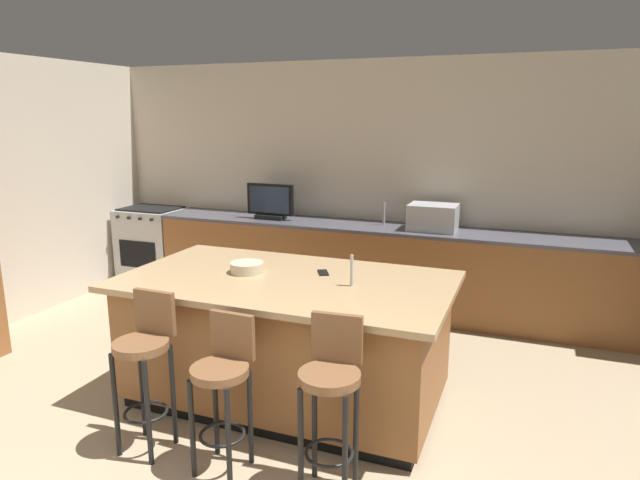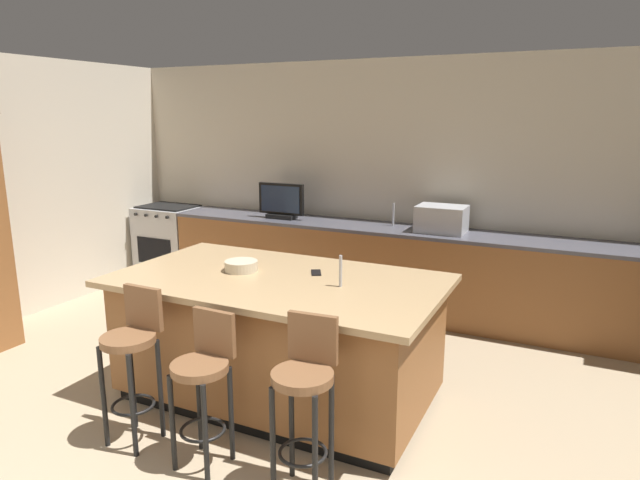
{
  "view_description": "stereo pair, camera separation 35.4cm",
  "coord_description": "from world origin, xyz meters",
  "px_view_note": "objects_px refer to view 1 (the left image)",
  "views": [
    {
      "loc": [
        1.35,
        -0.95,
        2.08
      ],
      "look_at": [
        -0.32,
        3.34,
        1.03
      ],
      "focal_mm": 31.13,
      "sensor_mm": 36.0,
      "label": 1
    },
    {
      "loc": [
        1.68,
        -0.81,
        2.08
      ],
      "look_at": [
        -0.32,
        3.34,
        1.03
      ],
      "focal_mm": 31.13,
      "sensor_mm": 36.0,
      "label": 2
    }
  ],
  "objects_px": {
    "kitchen_island": "(287,338)",
    "tv_monitor": "(270,203)",
    "range_oven": "(153,245)",
    "bar_stool_center": "(223,381)",
    "microwave": "(433,217)",
    "fruit_bowl": "(247,267)",
    "bar_stool_left": "(145,357)",
    "bar_stool_right": "(331,391)",
    "cell_phone": "(323,273)"
  },
  "relations": [
    {
      "from": "kitchen_island",
      "to": "tv_monitor",
      "type": "relative_size",
      "value": 4.26
    },
    {
      "from": "range_oven",
      "to": "bar_stool_center",
      "type": "xyz_separation_m",
      "value": [
        2.83,
        -3.01,
        0.09
      ]
    },
    {
      "from": "microwave",
      "to": "kitchen_island",
      "type": "bearing_deg",
      "value": -107.46
    },
    {
      "from": "tv_monitor",
      "to": "fruit_bowl",
      "type": "bearing_deg",
      "value": -68.3
    },
    {
      "from": "bar_stool_left",
      "to": "fruit_bowl",
      "type": "distance_m",
      "value": 1.01
    },
    {
      "from": "range_oven",
      "to": "bar_stool_center",
      "type": "distance_m",
      "value": 4.13
    },
    {
      "from": "range_oven",
      "to": "bar_stool_left",
      "type": "bearing_deg",
      "value": -52.89
    },
    {
      "from": "bar_stool_right",
      "to": "fruit_bowl",
      "type": "bearing_deg",
      "value": 133.7
    },
    {
      "from": "bar_stool_center",
      "to": "bar_stool_right",
      "type": "distance_m",
      "value": 0.67
    },
    {
      "from": "bar_stool_left",
      "to": "bar_stool_center",
      "type": "relative_size",
      "value": 1.07
    },
    {
      "from": "kitchen_island",
      "to": "range_oven",
      "type": "height_order",
      "value": "range_oven"
    },
    {
      "from": "tv_monitor",
      "to": "bar_stool_center",
      "type": "relative_size",
      "value": 0.59
    },
    {
      "from": "range_oven",
      "to": "kitchen_island",
      "type": "bearing_deg",
      "value": -36.9
    },
    {
      "from": "kitchen_island",
      "to": "bar_stool_left",
      "type": "distance_m",
      "value": 1.05
    },
    {
      "from": "bar_stool_left",
      "to": "bar_stool_center",
      "type": "distance_m",
      "value": 0.56
    },
    {
      "from": "bar_stool_center",
      "to": "bar_stool_right",
      "type": "height_order",
      "value": "bar_stool_right"
    },
    {
      "from": "kitchen_island",
      "to": "bar_stool_center",
      "type": "distance_m",
      "value": 0.89
    },
    {
      "from": "range_oven",
      "to": "cell_phone",
      "type": "bearing_deg",
      "value": -32.12
    },
    {
      "from": "range_oven",
      "to": "bar_stool_center",
      "type": "height_order",
      "value": "range_oven"
    },
    {
      "from": "fruit_bowl",
      "to": "bar_stool_center",
      "type": "bearing_deg",
      "value": -70.16
    },
    {
      "from": "fruit_bowl",
      "to": "bar_stool_left",
      "type": "bearing_deg",
      "value": -103.84
    },
    {
      "from": "tv_monitor",
      "to": "fruit_bowl",
      "type": "relative_size",
      "value": 2.24
    },
    {
      "from": "range_oven",
      "to": "bar_stool_right",
      "type": "bearing_deg",
      "value": -40.56
    },
    {
      "from": "range_oven",
      "to": "cell_phone",
      "type": "xyz_separation_m",
      "value": [
        3.03,
        -1.9,
        0.47
      ]
    },
    {
      "from": "bar_stool_left",
      "to": "fruit_bowl",
      "type": "xyz_separation_m",
      "value": [
        0.23,
        0.91,
        0.36
      ]
    },
    {
      "from": "fruit_bowl",
      "to": "cell_phone",
      "type": "height_order",
      "value": "fruit_bowl"
    },
    {
      "from": "kitchen_island",
      "to": "cell_phone",
      "type": "height_order",
      "value": "cell_phone"
    },
    {
      "from": "microwave",
      "to": "bar_stool_right",
      "type": "height_order",
      "value": "microwave"
    },
    {
      "from": "range_oven",
      "to": "bar_stool_left",
      "type": "xyz_separation_m",
      "value": [
        2.27,
        -3.0,
        0.14
      ]
    },
    {
      "from": "kitchen_island",
      "to": "tv_monitor",
      "type": "bearing_deg",
      "value": 118.87
    },
    {
      "from": "microwave",
      "to": "bar_stool_center",
      "type": "distance_m",
      "value": 3.13
    },
    {
      "from": "range_oven",
      "to": "bar_stool_right",
      "type": "xyz_separation_m",
      "value": [
        3.49,
        -2.99,
        0.14
      ]
    },
    {
      "from": "bar_stool_left",
      "to": "cell_phone",
      "type": "distance_m",
      "value": 1.38
    },
    {
      "from": "kitchen_island",
      "to": "microwave",
      "type": "relative_size",
      "value": 4.91
    },
    {
      "from": "microwave",
      "to": "bar_stool_center",
      "type": "relative_size",
      "value": 0.51
    },
    {
      "from": "bar_stool_left",
      "to": "microwave",
      "type": "bearing_deg",
      "value": 68.69
    },
    {
      "from": "tv_monitor",
      "to": "cell_phone",
      "type": "xyz_separation_m",
      "value": [
        1.34,
        -1.85,
        -0.17
      ]
    },
    {
      "from": "microwave",
      "to": "tv_monitor",
      "type": "bearing_deg",
      "value": -178.36
    },
    {
      "from": "kitchen_island",
      "to": "bar_stool_left",
      "type": "xyz_separation_m",
      "value": [
        -0.56,
        -0.88,
        0.13
      ]
    },
    {
      "from": "bar_stool_center",
      "to": "cell_phone",
      "type": "distance_m",
      "value": 1.19
    },
    {
      "from": "tv_monitor",
      "to": "bar_stool_left",
      "type": "distance_m",
      "value": 3.05
    },
    {
      "from": "cell_phone",
      "to": "bar_stool_center",
      "type": "bearing_deg",
      "value": -128.51
    },
    {
      "from": "kitchen_island",
      "to": "bar_stool_right",
      "type": "bearing_deg",
      "value": -52.5
    },
    {
      "from": "bar_stool_center",
      "to": "cell_phone",
      "type": "bearing_deg",
      "value": 81.47
    },
    {
      "from": "microwave",
      "to": "tv_monitor",
      "type": "relative_size",
      "value": 0.87
    },
    {
      "from": "range_oven",
      "to": "fruit_bowl",
      "type": "bearing_deg",
      "value": -39.93
    },
    {
      "from": "fruit_bowl",
      "to": "cell_phone",
      "type": "bearing_deg",
      "value": 19.43
    },
    {
      "from": "bar_stool_left",
      "to": "bar_stool_center",
      "type": "height_order",
      "value": "bar_stool_left"
    },
    {
      "from": "range_oven",
      "to": "tv_monitor",
      "type": "bearing_deg",
      "value": -1.72
    },
    {
      "from": "range_oven",
      "to": "microwave",
      "type": "height_order",
      "value": "microwave"
    }
  ]
}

